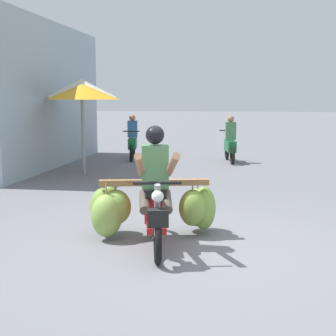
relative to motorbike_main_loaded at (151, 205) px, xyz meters
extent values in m
plane|color=slate|center=(0.61, -0.48, -0.48)|extent=(120.00, 120.00, 0.00)
torus|color=black|center=(0.26, -0.97, -0.20)|extent=(0.20, 0.56, 0.56)
torus|color=black|center=(0.00, 0.20, -0.20)|extent=(0.20, 0.56, 0.56)
cube|color=red|center=(0.15, -0.48, -0.16)|extent=(0.36, 0.60, 0.08)
cube|color=red|center=(0.06, -0.09, 0.02)|extent=(0.41, 0.69, 0.36)
cube|color=black|center=(0.08, -0.17, 0.24)|extent=(0.39, 0.64, 0.10)
cylinder|color=gray|center=(0.25, -0.91, 0.14)|extent=(0.13, 0.29, 0.69)
cylinder|color=black|center=(0.26, -0.95, 0.48)|extent=(0.55, 0.16, 0.04)
sphere|color=silver|center=(0.27, -1.03, 0.34)|extent=(0.14, 0.14, 0.14)
cube|color=black|center=(0.28, -1.07, 0.10)|extent=(0.27, 0.21, 0.20)
cube|color=red|center=(0.26, -0.97, 0.10)|extent=(0.16, 0.30, 0.04)
cube|color=olive|center=(0.03, 0.05, 0.30)|extent=(1.48, 0.43, 0.08)
cube|color=olive|center=(-0.01, 0.23, 0.27)|extent=(1.33, 0.38, 0.06)
ellipsoid|color=#85A848|center=(0.58, 0.47, -0.12)|extent=(0.57, 0.54, 0.55)
cylinder|color=#998459|center=(0.58, 0.47, 0.21)|extent=(0.02, 0.02, 0.19)
ellipsoid|color=#7DA140|center=(0.69, 0.31, -0.09)|extent=(0.44, 0.42, 0.62)
cylinder|color=#998459|center=(0.69, 0.31, 0.25)|extent=(0.02, 0.02, 0.12)
ellipsoid|color=#83A746|center=(-0.65, 0.19, -0.07)|extent=(0.34, 0.31, 0.54)
cylinder|color=#998459|center=(-0.65, 0.19, 0.24)|extent=(0.02, 0.02, 0.14)
ellipsoid|color=#7FA242|center=(0.54, 0.19, -0.07)|extent=(0.50, 0.48, 0.51)
cylinder|color=#998459|center=(0.54, 0.19, 0.23)|extent=(0.02, 0.02, 0.15)
ellipsoid|color=olive|center=(-0.68, 0.00, -0.05)|extent=(0.46, 0.44, 0.53)
cylinder|color=#998459|center=(-0.68, 0.00, 0.25)|extent=(0.02, 0.02, 0.13)
ellipsoid|color=#86AA49|center=(-0.59, -0.17, -0.14)|extent=(0.51, 0.48, 0.59)
cylinder|color=#998459|center=(-0.59, -0.17, 0.22)|extent=(0.02, 0.02, 0.18)
ellipsoid|color=#7FA342|center=(-0.49, -0.04, -0.04)|extent=(0.48, 0.45, 0.49)
cylinder|color=#998459|center=(-0.49, -0.04, 0.24)|extent=(0.02, 0.02, 0.14)
cube|color=#4C7F51|center=(0.11, -0.29, 0.57)|extent=(0.38, 0.29, 0.56)
sphere|color=black|center=(0.11, -0.31, 0.98)|extent=(0.24, 0.24, 0.24)
cylinder|color=#9E7051|center=(0.37, -0.57, 0.63)|extent=(0.30, 0.71, 0.39)
cylinder|color=#9E7051|center=(-0.01, -0.66, 0.63)|extent=(0.20, 0.72, 0.39)
cylinder|color=#4C4238|center=(0.27, -0.37, 0.14)|extent=(0.22, 0.46, 0.27)
cylinder|color=#4C4238|center=(0.00, -0.43, 0.14)|extent=(0.22, 0.46, 0.27)
torus|color=black|center=(-2.13, 7.67, -0.22)|extent=(0.17, 0.53, 0.52)
torus|color=black|center=(-2.32, 8.75, -0.22)|extent=(0.17, 0.53, 0.52)
cube|color=#196638|center=(-2.25, 8.31, 0.02)|extent=(0.39, 0.93, 0.32)
cylinder|color=black|center=(-2.14, 7.72, 0.44)|extent=(0.50, 0.12, 0.04)
cube|color=#386699|center=(-2.25, 8.33, 0.47)|extent=(0.33, 0.25, 0.52)
sphere|color=#9E7051|center=(-2.25, 8.31, 0.82)|extent=(0.20, 0.20, 0.20)
torus|color=black|center=(0.69, 8.63, -0.22)|extent=(0.17, 0.53, 0.52)
torus|color=black|center=(0.89, 7.54, -0.22)|extent=(0.17, 0.53, 0.52)
cube|color=#196638|center=(0.81, 7.99, 0.02)|extent=(0.40, 0.93, 0.32)
cylinder|color=black|center=(0.70, 8.58, 0.44)|extent=(0.50, 0.13, 0.04)
cube|color=#4C7F51|center=(0.81, 7.97, 0.47)|extent=(0.33, 0.25, 0.52)
sphere|color=#9E7051|center=(0.81, 7.99, 0.82)|extent=(0.20, 0.20, 0.20)
cylinder|color=#99999E|center=(-3.01, 5.85, 0.53)|extent=(0.05, 0.05, 2.03)
cone|color=beige|center=(-3.01, 5.85, 1.69)|extent=(1.85, 1.85, 0.47)
cylinder|color=#99999E|center=(-2.73, 5.13, 0.51)|extent=(0.05, 0.05, 1.98)
cone|color=gold|center=(-2.73, 5.13, 1.58)|extent=(1.82, 1.82, 0.38)
camera|label=1|loc=(1.24, -6.23, 1.45)|focal=50.97mm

